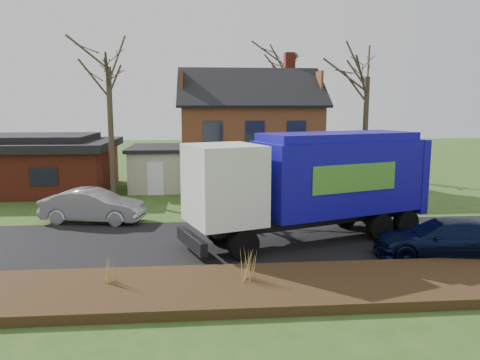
{
  "coord_description": "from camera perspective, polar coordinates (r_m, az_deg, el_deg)",
  "views": [
    {
      "loc": [
        -1.45,
        -18.53,
        5.51
      ],
      "look_at": [
        0.4,
        2.5,
        2.19
      ],
      "focal_mm": 35.0,
      "sensor_mm": 36.0,
      "label": 1
    }
  ],
  "objects": [
    {
      "name": "mulch_verge",
      "position": [
        14.35,
        1.17,
        -12.99
      ],
      "size": [
        80.0,
        3.5,
        0.3
      ],
      "primitive_type": "cube",
      "color": "#302010",
      "rests_on": "ground"
    },
    {
      "name": "navy_wagon",
      "position": [
        18.76,
        23.65,
        -6.59
      ],
      "size": [
        5.3,
        2.89,
        1.46
      ],
      "primitive_type": "imported",
      "rotation": [
        0.0,
        0.0,
        -1.75
      ],
      "color": "black",
      "rests_on": "ground"
    },
    {
      "name": "ranch_house",
      "position": [
        33.46,
        -23.37,
        1.87
      ],
      "size": [
        9.8,
        8.2,
        3.7
      ],
      "color": "maroon",
      "rests_on": "ground"
    },
    {
      "name": "garbage_truck",
      "position": [
        19.43,
        9.16,
        0.1
      ],
      "size": [
        10.71,
        6.08,
        4.45
      ],
      "rotation": [
        0.0,
        0.0,
        0.34
      ],
      "color": "black",
      "rests_on": "ground"
    },
    {
      "name": "road",
      "position": [
        19.39,
        -0.53,
        -7.54
      ],
      "size": [
        80.0,
        7.0,
        0.02
      ],
      "primitive_type": "cube",
      "color": "black",
      "rests_on": "ground"
    },
    {
      "name": "tree_back",
      "position": [
        40.77,
        5.4,
        15.52
      ],
      "size": [
        3.87,
        3.87,
        12.24
      ],
      "color": "#3B2E23",
      "rests_on": "ground"
    },
    {
      "name": "ground",
      "position": [
        19.39,
        -0.53,
        -7.57
      ],
      "size": [
        120.0,
        120.0,
        0.0
      ],
      "primitive_type": "plane",
      "color": "#2B501A",
      "rests_on": "ground"
    },
    {
      "name": "tree_front_east",
      "position": [
        31.06,
        15.37,
        14.26
      ],
      "size": [
        3.79,
        3.79,
        10.52
      ],
      "color": "#403526",
      "rests_on": "ground"
    },
    {
      "name": "grass_clump_west",
      "position": [
        14.7,
        -15.77,
        -10.4
      ],
      "size": [
        0.32,
        0.26,
        0.85
      ],
      "color": "tan",
      "rests_on": "mulch_verge"
    },
    {
      "name": "silver_sedan",
      "position": [
        23.55,
        -17.46,
        -3.02
      ],
      "size": [
        5.07,
        2.58,
        1.59
      ],
      "primitive_type": "imported",
      "rotation": [
        0.0,
        0.0,
        1.38
      ],
      "color": "#A5A8AD",
      "rests_on": "ground"
    },
    {
      "name": "grass_clump_mid",
      "position": [
        14.33,
        0.97,
        -10.19
      ],
      "size": [
        0.37,
        0.3,
        1.03
      ],
      "color": "tan",
      "rests_on": "mulch_verge"
    },
    {
      "name": "main_house",
      "position": [
        32.61,
        0.16,
        6.34
      ],
      "size": [
        12.95,
        8.95,
        9.26
      ],
      "color": "#BDB098",
      "rests_on": "ground"
    },
    {
      "name": "tree_front_west",
      "position": [
        28.38,
        -15.88,
        15.43
      ],
      "size": [
        3.62,
        3.62,
        10.77
      ],
      "color": "#453A29",
      "rests_on": "ground"
    }
  ]
}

